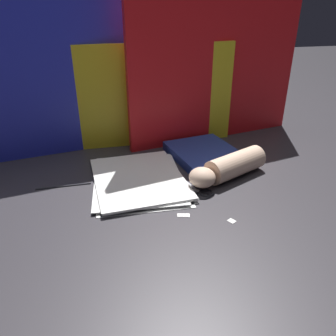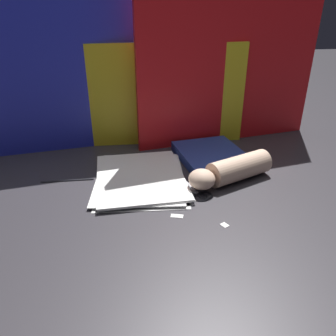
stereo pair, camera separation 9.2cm
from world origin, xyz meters
name	(u,v)px [view 1 (the left image)]	position (x,y,z in m)	size (l,w,h in m)	color
ground_plane	(164,192)	(0.00, 0.00, 0.00)	(6.00, 6.00, 0.00)	#2D2B30
backdrop_panel_left	(66,77)	(-0.24, 0.37, 0.26)	(0.69, 0.13, 0.52)	#2833D1
backdrop_panel_center	(142,97)	(0.01, 0.37, 0.18)	(0.67, 0.03, 0.36)	yellow
backdrop_panel_right	(218,63)	(0.29, 0.37, 0.28)	(0.68, 0.15, 0.57)	red
paper_stack	(139,179)	(-0.06, 0.08, 0.01)	(0.29, 0.35, 0.02)	white
book_closed	(205,154)	(0.19, 0.18, 0.02)	(0.25, 0.29, 0.03)	navy
scissors	(197,190)	(0.09, -0.02, 0.00)	(0.14, 0.15, 0.01)	silver
hand_forearm	(228,167)	(0.21, 0.03, 0.04)	(0.28, 0.18, 0.07)	beige
paper_scrap_near	(232,221)	(0.13, -0.18, 0.00)	(0.02, 0.02, 0.00)	white
paper_scrap_mid	(184,215)	(0.02, -0.12, 0.00)	(0.03, 0.02, 0.00)	white
pen	(63,185)	(-0.28, 0.10, 0.00)	(0.16, 0.01, 0.01)	black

